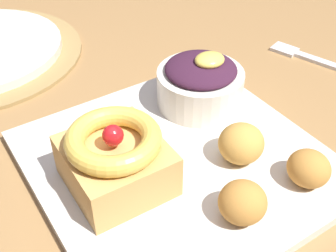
% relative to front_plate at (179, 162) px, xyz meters
% --- Properties ---
extents(dining_table, '(1.21, 0.99, 0.73)m').
position_rel_front_plate_xyz_m(dining_table, '(-0.05, 0.08, -0.10)').
color(dining_table, olive).
rests_on(dining_table, ground_plane).
extents(front_plate, '(0.28, 0.28, 0.01)m').
position_rel_front_plate_xyz_m(front_plate, '(0.00, 0.00, 0.00)').
color(front_plate, silver).
rests_on(front_plate, dining_table).
extents(cake_slice, '(0.09, 0.09, 0.07)m').
position_rel_front_plate_xyz_m(cake_slice, '(-0.07, 0.00, 0.04)').
color(cake_slice, tan).
rests_on(cake_slice, front_plate).
extents(berry_ramekin, '(0.10, 0.10, 0.07)m').
position_rel_front_plate_xyz_m(berry_ramekin, '(0.07, 0.07, 0.03)').
color(berry_ramekin, silver).
rests_on(berry_ramekin, front_plate).
extents(fritter_front, '(0.05, 0.04, 0.04)m').
position_rel_front_plate_xyz_m(fritter_front, '(0.05, -0.03, 0.03)').
color(fritter_front, gold).
rests_on(fritter_front, front_plate).
extents(fritter_middle, '(0.04, 0.04, 0.03)m').
position_rel_front_plate_xyz_m(fritter_middle, '(0.08, -0.09, 0.02)').
color(fritter_middle, '#BC7F38').
rests_on(fritter_middle, front_plate).
extents(fritter_back, '(0.04, 0.04, 0.04)m').
position_rel_front_plate_xyz_m(fritter_back, '(0.00, -0.09, 0.02)').
color(fritter_back, '#BC7F38').
rests_on(fritter_back, front_plate).
extents(fork, '(0.06, 0.12, 0.00)m').
position_rel_front_plate_xyz_m(fork, '(0.27, 0.08, -0.00)').
color(fork, silver).
rests_on(fork, dining_table).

